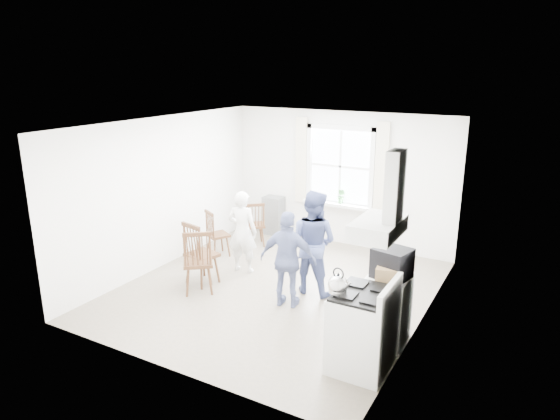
{
  "coord_description": "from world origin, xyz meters",
  "views": [
    {
      "loc": [
        3.58,
        -6.3,
        3.41
      ],
      "look_at": [
        -0.05,
        0.2,
        1.25
      ],
      "focal_mm": 32.0,
      "sensor_mm": 36.0,
      "label": 1
    }
  ],
  "objects_px": {
    "windsor_chair_b": "(196,247)",
    "person_left": "(242,232)",
    "person_right": "(288,260)",
    "gas_stove": "(363,329)",
    "windsor_chair_a": "(255,220)",
    "windsor_chair_c": "(198,256)",
    "stereo_stack": "(392,263)",
    "low_cabinet": "(387,309)",
    "person_mid": "(313,242)"
  },
  "relations": [
    {
      "from": "person_mid",
      "to": "person_right",
      "type": "bearing_deg",
      "value": 84.14
    },
    {
      "from": "low_cabinet",
      "to": "windsor_chair_a",
      "type": "distance_m",
      "value": 3.92
    },
    {
      "from": "windsor_chair_a",
      "to": "gas_stove",
      "type": "bearing_deg",
      "value": -41.14
    },
    {
      "from": "windsor_chair_a",
      "to": "person_mid",
      "type": "height_order",
      "value": "person_mid"
    },
    {
      "from": "gas_stove",
      "to": "stereo_stack",
      "type": "bearing_deg",
      "value": 81.73
    },
    {
      "from": "person_left",
      "to": "gas_stove",
      "type": "bearing_deg",
      "value": 138.56
    },
    {
      "from": "gas_stove",
      "to": "windsor_chair_b",
      "type": "xyz_separation_m",
      "value": [
        -3.12,
        0.87,
        0.16
      ]
    },
    {
      "from": "low_cabinet",
      "to": "person_right",
      "type": "distance_m",
      "value": 1.61
    },
    {
      "from": "gas_stove",
      "to": "person_mid",
      "type": "height_order",
      "value": "person_mid"
    },
    {
      "from": "windsor_chair_a",
      "to": "person_right",
      "type": "bearing_deg",
      "value": -47.14
    },
    {
      "from": "low_cabinet",
      "to": "windsor_chair_b",
      "type": "xyz_separation_m",
      "value": [
        -3.18,
        0.17,
        0.19
      ]
    },
    {
      "from": "low_cabinet",
      "to": "windsor_chair_a",
      "type": "relative_size",
      "value": 1.0
    },
    {
      "from": "windsor_chair_b",
      "to": "windsor_chair_c",
      "type": "xyz_separation_m",
      "value": [
        0.24,
        -0.26,
        -0.01
      ]
    },
    {
      "from": "stereo_stack",
      "to": "person_left",
      "type": "xyz_separation_m",
      "value": [
        -2.88,
        1.04,
        -0.38
      ]
    },
    {
      "from": "low_cabinet",
      "to": "person_left",
      "type": "xyz_separation_m",
      "value": [
        -2.85,
        1.01,
        0.26
      ]
    },
    {
      "from": "low_cabinet",
      "to": "person_right",
      "type": "bearing_deg",
      "value": 170.86
    },
    {
      "from": "gas_stove",
      "to": "windsor_chair_b",
      "type": "height_order",
      "value": "gas_stove"
    },
    {
      "from": "low_cabinet",
      "to": "windsor_chair_c",
      "type": "bearing_deg",
      "value": -178.34
    },
    {
      "from": "person_left",
      "to": "person_mid",
      "type": "xyz_separation_m",
      "value": [
        1.38,
        -0.14,
        0.1
      ]
    },
    {
      "from": "windsor_chair_c",
      "to": "windsor_chair_a",
      "type": "bearing_deg",
      "value": 99.11
    },
    {
      "from": "stereo_stack",
      "to": "person_mid",
      "type": "distance_m",
      "value": 1.76
    },
    {
      "from": "windsor_chair_b",
      "to": "windsor_chair_c",
      "type": "height_order",
      "value": "windsor_chair_b"
    },
    {
      "from": "low_cabinet",
      "to": "person_left",
      "type": "distance_m",
      "value": 3.04
    },
    {
      "from": "windsor_chair_b",
      "to": "person_right",
      "type": "height_order",
      "value": "person_right"
    },
    {
      "from": "windsor_chair_b",
      "to": "person_left",
      "type": "xyz_separation_m",
      "value": [
        0.33,
        0.84,
        0.07
      ]
    },
    {
      "from": "person_left",
      "to": "person_right",
      "type": "xyz_separation_m",
      "value": [
        1.29,
        -0.76,
        0.01
      ]
    },
    {
      "from": "gas_stove",
      "to": "windsor_chair_a",
      "type": "xyz_separation_m",
      "value": [
        -3.23,
        2.82,
        0.06
      ]
    },
    {
      "from": "windsor_chair_c",
      "to": "low_cabinet",
      "type": "bearing_deg",
      "value": 1.66
    },
    {
      "from": "stereo_stack",
      "to": "person_left",
      "type": "bearing_deg",
      "value": 160.2
    },
    {
      "from": "low_cabinet",
      "to": "gas_stove",
      "type": "bearing_deg",
      "value": -95.68
    },
    {
      "from": "person_left",
      "to": "person_mid",
      "type": "bearing_deg",
      "value": 164.14
    },
    {
      "from": "windsor_chair_a",
      "to": "windsor_chair_c",
      "type": "bearing_deg",
      "value": -80.89
    },
    {
      "from": "stereo_stack",
      "to": "person_right",
      "type": "distance_m",
      "value": 1.66
    },
    {
      "from": "low_cabinet",
      "to": "person_right",
      "type": "relative_size",
      "value": 0.63
    },
    {
      "from": "low_cabinet",
      "to": "stereo_stack",
      "type": "height_order",
      "value": "stereo_stack"
    },
    {
      "from": "gas_stove",
      "to": "stereo_stack",
      "type": "relative_size",
      "value": 2.28
    },
    {
      "from": "low_cabinet",
      "to": "stereo_stack",
      "type": "relative_size",
      "value": 1.83
    },
    {
      "from": "gas_stove",
      "to": "windsor_chair_a",
      "type": "distance_m",
      "value": 4.29
    },
    {
      "from": "gas_stove",
      "to": "windsor_chair_a",
      "type": "bearing_deg",
      "value": 138.86
    },
    {
      "from": "gas_stove",
      "to": "person_mid",
      "type": "bearing_deg",
      "value": 131.79
    },
    {
      "from": "stereo_stack",
      "to": "windsor_chair_a",
      "type": "distance_m",
      "value": 4.0
    },
    {
      "from": "windsor_chair_c",
      "to": "stereo_stack",
      "type": "bearing_deg",
      "value": 1.11
    },
    {
      "from": "stereo_stack",
      "to": "person_mid",
      "type": "height_order",
      "value": "person_mid"
    },
    {
      "from": "low_cabinet",
      "to": "windsor_chair_c",
      "type": "relative_size",
      "value": 0.86
    },
    {
      "from": "windsor_chair_b",
      "to": "person_left",
      "type": "bearing_deg",
      "value": 68.32
    },
    {
      "from": "low_cabinet",
      "to": "person_right",
      "type": "height_order",
      "value": "person_right"
    },
    {
      "from": "person_mid",
      "to": "person_right",
      "type": "height_order",
      "value": "person_mid"
    },
    {
      "from": "windsor_chair_a",
      "to": "person_mid",
      "type": "relative_size",
      "value": 0.55
    },
    {
      "from": "low_cabinet",
      "to": "person_right",
      "type": "xyz_separation_m",
      "value": [
        -1.56,
        0.25,
        0.27
      ]
    },
    {
      "from": "windsor_chair_b",
      "to": "person_left",
      "type": "relative_size",
      "value": 0.74
    }
  ]
}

